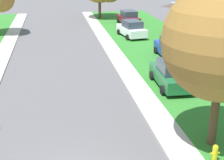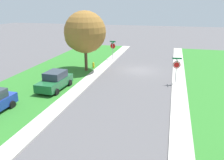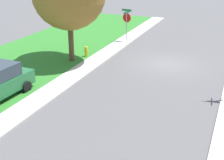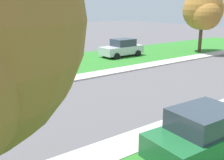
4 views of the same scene
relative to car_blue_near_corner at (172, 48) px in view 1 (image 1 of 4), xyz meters
The scene contains 8 objects.
sidewalk_east 5.30m from the car_blue_near_corner, 145.84° to the right, with size 1.40×56.00×0.10m, color #B7B2A8.
lawn_east 3.08m from the car_blue_near_corner, 82.86° to the right, with size 8.00×56.00×0.08m, color #2D7528.
car_blue_near_corner is the anchor object (origin of this frame).
car_green_driveway_right 6.49m from the car_blue_near_corner, 109.79° to the right, with size 2.18×4.37×1.76m.
car_white_behind_trees 8.09m from the car_blue_near_corner, 100.43° to the left, with size 2.49×4.51×1.76m.
car_maroon_across_road 14.54m from the car_blue_near_corner, 91.21° to the left, with size 2.30×4.43×1.76m.
house_right_setback 11.27m from the car_blue_near_corner, 45.18° to the left, with size 9.42×8.29×4.60m.
fire_hydrant 14.68m from the car_blue_near_corner, 103.02° to the right, with size 0.38×0.22×0.83m.
Camera 1 is at (-0.29, -9.73, 7.76)m, focal length 52.83 mm.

